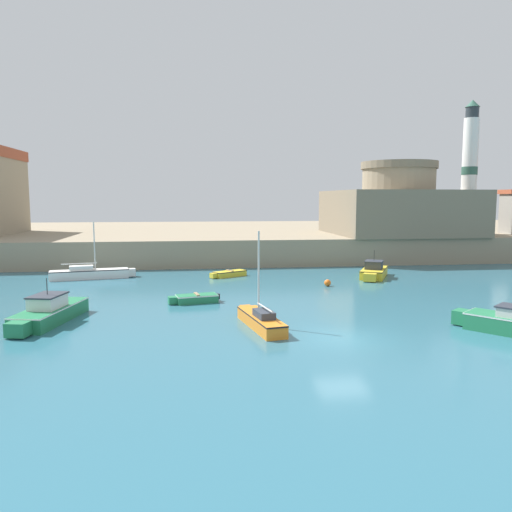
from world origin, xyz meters
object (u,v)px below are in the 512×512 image
at_px(dinghy_green_6, 195,298).
at_px(mooring_buoy, 328,283).
at_px(motorboat_yellow_1, 374,271).
at_px(sailboat_orange_2, 261,319).
at_px(dinghy_yellow_5, 229,274).
at_px(fortress, 398,207).
at_px(motorboat_green_3, 49,312).
at_px(sailboat_white_4, 90,273).
at_px(lighthouse, 470,169).

distance_m(dinghy_green_6, mooring_buoy, 11.23).
distance_m(motorboat_yellow_1, dinghy_green_6, 17.41).
height_order(sailboat_orange_2, mooring_buoy, sailboat_orange_2).
bearing_deg(dinghy_yellow_5, fortress, 30.80).
xyz_separation_m(motorboat_green_3, mooring_buoy, (18.03, 9.09, -0.31)).
bearing_deg(dinghy_green_6, sailboat_orange_2, -63.32).
height_order(sailboat_orange_2, dinghy_green_6, sailboat_orange_2).
xyz_separation_m(sailboat_orange_2, motorboat_green_3, (-11.28, 2.49, 0.14)).
height_order(sailboat_orange_2, motorboat_green_3, sailboat_orange_2).
distance_m(motorboat_yellow_1, sailboat_white_4, 24.00).
bearing_deg(mooring_buoy, fortress, 53.84).
bearing_deg(sailboat_orange_2, dinghy_green_6, 116.68).
bearing_deg(fortress, motorboat_yellow_1, -119.34).
relative_size(motorboat_green_3, mooring_buoy, 12.64).
bearing_deg(motorboat_yellow_1, dinghy_yellow_5, 170.76).
relative_size(sailboat_orange_2, dinghy_yellow_5, 1.68).
xyz_separation_m(dinghy_yellow_5, dinghy_green_6, (-2.92, -10.54, 0.01)).
xyz_separation_m(dinghy_yellow_5, lighthouse, (28.11, 11.17, 9.71)).
distance_m(sailboat_white_4, fortress, 34.21).
bearing_deg(lighthouse, mooring_buoy, -141.15).
distance_m(sailboat_orange_2, dinghy_green_6, 7.52).
relative_size(sailboat_white_4, mooring_buoy, 13.48).
relative_size(sailboat_orange_2, mooring_buoy, 10.68).
xyz_separation_m(sailboat_white_4, mooring_buoy, (18.84, -6.03, -0.21)).
relative_size(motorboat_yellow_1, mooring_buoy, 10.27).
distance_m(dinghy_yellow_5, mooring_buoy, 9.17).
relative_size(dinghy_yellow_5, lighthouse, 0.22).
xyz_separation_m(mooring_buoy, fortress, (12.91, 17.66, 5.44)).
bearing_deg(motorboat_green_3, dinghy_yellow_5, 53.75).
distance_m(motorboat_yellow_1, mooring_buoy, 6.25).
xyz_separation_m(dinghy_yellow_5, fortress, (20.11, 11.99, 5.43)).
distance_m(dinghy_green_6, lighthouse, 39.09).
bearing_deg(sailboat_white_4, motorboat_green_3, -86.95).
xyz_separation_m(dinghy_green_6, mooring_buoy, (10.12, 4.87, -0.03)).
height_order(motorboat_yellow_1, motorboat_green_3, motorboat_green_3).
bearing_deg(fortress, lighthouse, -5.85).
bearing_deg(motorboat_yellow_1, sailboat_white_4, 174.37).
xyz_separation_m(motorboat_yellow_1, sailboat_orange_2, (-11.79, -15.26, -0.10)).
bearing_deg(sailboat_orange_2, fortress, 56.10).
xyz_separation_m(dinghy_yellow_5, mooring_buoy, (7.21, -5.67, -0.01)).
relative_size(motorboat_green_3, dinghy_green_6, 1.95).
height_order(dinghy_yellow_5, fortress, fortress).
height_order(sailboat_orange_2, dinghy_yellow_5, sailboat_orange_2).
bearing_deg(fortress, sailboat_white_4, -159.88).
height_order(sailboat_orange_2, fortress, fortress).
bearing_deg(lighthouse, dinghy_green_6, -145.02).
xyz_separation_m(motorboat_green_3, dinghy_yellow_5, (10.83, 14.76, -0.30)).
bearing_deg(motorboat_yellow_1, lighthouse, 39.69).
height_order(motorboat_yellow_1, sailboat_white_4, sailboat_white_4).
height_order(dinghy_yellow_5, mooring_buoy, dinghy_yellow_5).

